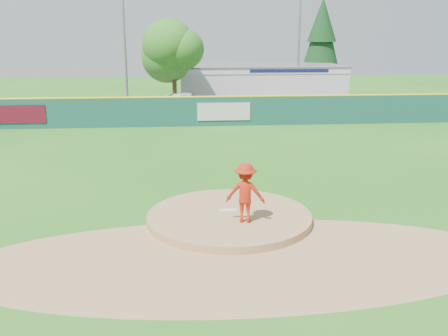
{
  "coord_description": "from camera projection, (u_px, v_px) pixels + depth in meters",
  "views": [
    {
      "loc": [
        -1.53,
        -15.65,
        6.04
      ],
      "look_at": [
        0.0,
        2.0,
        1.3
      ],
      "focal_mm": 40.0,
      "sensor_mm": 36.0,
      "label": 1
    }
  ],
  "objects": [
    {
      "name": "pitchers_mound",
      "position": [
        229.0,
        221.0,
        16.75
      ],
      "size": [
        5.5,
        5.5,
        0.5
      ],
      "primitive_type": "cylinder",
      "color": "#9E774C",
      "rests_on": "ground"
    },
    {
      "name": "parking_lot",
      "position": [
        199.0,
        108.0,
        42.73
      ],
      "size": [
        44.0,
        16.0,
        0.02
      ],
      "primitive_type": "cube",
      "color": "#38383A",
      "rests_on": "ground"
    },
    {
      "name": "outfield_fence",
      "position": [
        204.0,
        110.0,
        33.79
      ],
      "size": [
        40.0,
        0.14,
        2.07
      ],
      "color": "#164942",
      "rests_on": "ground"
    },
    {
      "name": "light_pole_right",
      "position": [
        299.0,
        41.0,
        43.98
      ],
      "size": [
        1.75,
        0.25,
        10.0
      ],
      "color": "gray",
      "rests_on": "ground"
    },
    {
      "name": "ground",
      "position": [
        229.0,
        221.0,
        16.75
      ],
      "size": [
        120.0,
        120.0,
        0.0
      ],
      "primitive_type": "plane",
      "color": "#286B19",
      "rests_on": "ground"
    },
    {
      "name": "pool_building_grp",
      "position": [
        259.0,
        82.0,
        47.62
      ],
      "size": [
        15.2,
        8.2,
        3.31
      ],
      "color": "silver",
      "rests_on": "ground"
    },
    {
      "name": "fence_banners",
      "position": [
        122.0,
        113.0,
        33.28
      ],
      "size": [
        17.21,
        0.04,
        1.2
      ],
      "color": "maroon",
      "rests_on": "ground"
    },
    {
      "name": "deciduous_tree",
      "position": [
        174.0,
        54.0,
        39.47
      ],
      "size": [
        5.6,
        5.6,
        7.36
      ],
      "color": "#382314",
      "rests_on": "ground"
    },
    {
      "name": "conifer_tree",
      "position": [
        322.0,
        40.0,
        51.05
      ],
      "size": [
        4.4,
        4.4,
        9.5
      ],
      "color": "#382314",
      "rests_on": "ground"
    },
    {
      "name": "pitcher",
      "position": [
        245.0,
        193.0,
        15.75
      ],
      "size": [
        1.37,
        0.97,
        1.92
      ],
      "primitive_type": "imported",
      "rotation": [
        0.0,
        0.0,
        2.92
      ],
      "color": "#B3220F",
      "rests_on": "pitchers_mound"
    },
    {
      "name": "pitching_rubber",
      "position": [
        228.0,
        210.0,
        16.97
      ],
      "size": [
        0.6,
        0.15,
        0.04
      ],
      "primitive_type": "cube",
      "color": "white",
      "rests_on": "pitchers_mound"
    },
    {
      "name": "infield_dirt_arc",
      "position": [
        240.0,
        259.0,
        13.86
      ],
      "size": [
        15.4,
        15.4,
        0.01
      ],
      "primitive_type": "cylinder",
      "color": "#9E774C",
      "rests_on": "ground"
    },
    {
      "name": "light_pole_left",
      "position": [
        124.0,
        35.0,
        40.67
      ],
      "size": [
        1.75,
        0.25,
        11.0
      ],
      "color": "gray",
      "rests_on": "ground"
    },
    {
      "name": "van",
      "position": [
        189.0,
        103.0,
        39.87
      ],
      "size": [
        5.74,
        3.19,
        1.52
      ],
      "primitive_type": "imported",
      "rotation": [
        0.0,
        0.0,
        1.44
      ],
      "color": "white",
      "rests_on": "parking_lot"
    }
  ]
}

